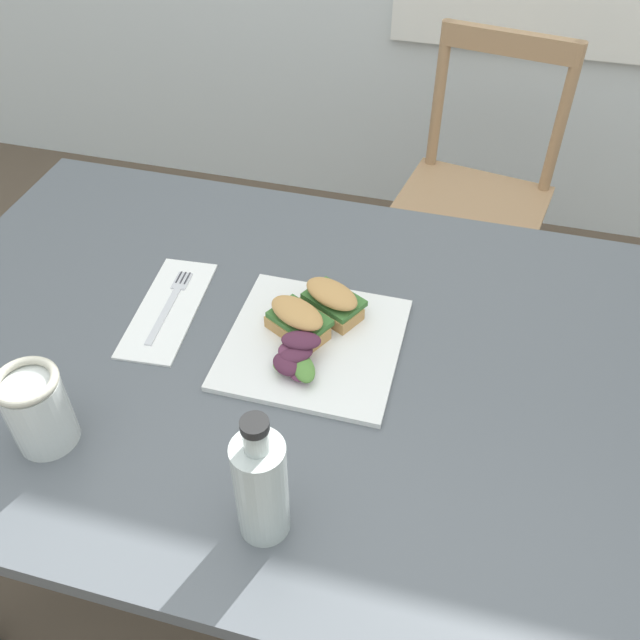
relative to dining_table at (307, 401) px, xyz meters
The scene contains 11 objects.
ground_plane 0.63m from the dining_table, 53.42° to the right, with size 9.23×9.23×0.00m, color brown.
dining_table is the anchor object (origin of this frame).
chair_wooden_far 1.01m from the dining_table, 77.78° to the left, with size 0.46×0.46×0.87m.
plate_lunch 0.12m from the dining_table, 76.07° to the left, with size 0.28×0.28×0.01m, color white.
sandwich_half_front 0.16m from the dining_table, 124.56° to the left, with size 0.12×0.10×0.06m.
sandwich_half_back 0.18m from the dining_table, 79.46° to the left, with size 0.12×0.10×0.06m.
salad_mixed_greens 0.15m from the dining_table, 99.93° to the right, with size 0.09×0.11×0.04m.
napkin_folded 0.29m from the dining_table, behind, with size 0.10×0.26×0.00m, color white.
fork_on_napkin 0.29m from the dining_table, 167.38° to the left, with size 0.03×0.19×0.00m.
bottle_cold_brew 0.36m from the dining_table, 84.20° to the right, with size 0.07×0.07×0.21m.
mason_jar_iced_tea 0.43m from the dining_table, 140.72° to the right, with size 0.09×0.09×0.13m.
Camera 1 is at (0.18, -0.67, 1.53)m, focal length 38.43 mm.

